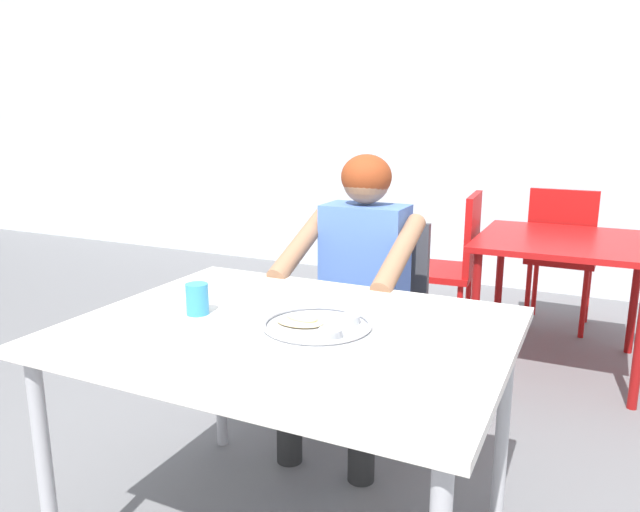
{
  "coord_description": "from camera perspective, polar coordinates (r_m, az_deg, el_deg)",
  "views": [
    {
      "loc": [
        0.74,
        -1.34,
        1.31
      ],
      "look_at": [
        -0.06,
        0.32,
        0.89
      ],
      "focal_mm": 33.38,
      "sensor_mm": 36.0,
      "label": 1
    }
  ],
  "objects": [
    {
      "name": "back_wall",
      "position": [
        4.87,
        17.61,
        17.03
      ],
      "size": [
        12.0,
        0.12,
        3.4
      ],
      "primitive_type": "cube",
      "color": "silver",
      "rests_on": "ground"
    },
    {
      "name": "table_foreground",
      "position": [
        1.74,
        -2.88,
        -8.69
      ],
      "size": [
        1.22,
        0.96,
        0.74
      ],
      "color": "silver",
      "rests_on": "ground"
    },
    {
      "name": "thali_tray",
      "position": [
        1.68,
        -0.21,
        -6.59
      ],
      "size": [
        0.31,
        0.31,
        0.03
      ],
      "color": "#B7BABF",
      "rests_on": "table_foreground"
    },
    {
      "name": "drinking_cup",
      "position": [
        1.83,
        -11.69,
        -3.95
      ],
      "size": [
        0.07,
        0.07,
        0.09
      ],
      "color": "#338CBF",
      "rests_on": "table_foreground"
    },
    {
      "name": "chair_foreground",
      "position": [
        2.66,
        5.27,
        -4.82
      ],
      "size": [
        0.44,
        0.41,
        0.87
      ],
      "color": "#3F3F44",
      "rests_on": "ground"
    },
    {
      "name": "diner_foreground",
      "position": [
        2.4,
        3.52,
        -1.76
      ],
      "size": [
        0.49,
        0.55,
        1.17
      ],
      "color": "#282828",
      "rests_on": "ground"
    },
    {
      "name": "table_background_red",
      "position": [
        3.36,
        22.34,
        0.21
      ],
      "size": [
        0.86,
        0.87,
        0.7
      ],
      "color": "#B71414",
      "rests_on": "ground"
    },
    {
      "name": "chair_red_left",
      "position": [
        3.48,
        12.7,
        -0.3
      ],
      "size": [
        0.42,
        0.46,
        0.9
      ],
      "color": "red",
      "rests_on": "ground"
    },
    {
      "name": "chair_red_far",
      "position": [
        3.97,
        22.11,
        0.61
      ],
      "size": [
        0.42,
        0.42,
        0.9
      ],
      "color": "#B41413",
      "rests_on": "ground"
    }
  ]
}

